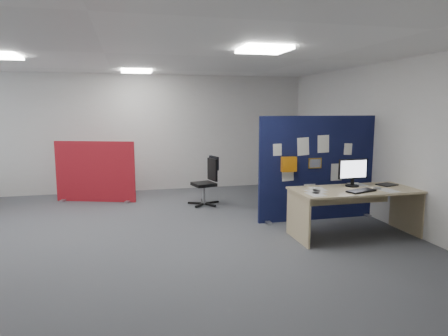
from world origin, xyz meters
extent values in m
plane|color=#54575C|center=(0.00, 0.00, 0.00)|extent=(9.00, 9.00, 0.00)
cube|color=white|center=(0.00, 0.00, 2.70)|extent=(9.00, 7.00, 0.02)
cube|color=silver|center=(0.00, 3.50, 1.35)|extent=(9.00, 0.02, 2.70)
cube|color=silver|center=(0.00, -3.50, 1.35)|extent=(9.00, 0.02, 2.70)
cube|color=silver|center=(4.50, 0.00, 1.35)|extent=(0.02, 7.00, 2.70)
cube|color=white|center=(2.00, -1.00, 2.67)|extent=(0.60, 0.60, 0.04)
cube|color=white|center=(0.50, 2.50, 2.67)|extent=(0.60, 0.60, 0.04)
cube|color=#0F123A|center=(3.48, 0.26, 0.90)|extent=(2.19, 0.06, 1.80)
cube|color=#949599|center=(2.54, 0.26, 0.02)|extent=(0.08, 0.30, 0.04)
cube|color=#949599|center=(4.42, 0.26, 0.02)|extent=(0.08, 0.30, 0.04)
cube|color=white|center=(2.69, 0.22, 1.25)|extent=(0.15, 0.01, 0.20)
cube|color=white|center=(3.15, 0.22, 1.29)|extent=(0.21, 0.01, 0.30)
cube|color=white|center=(3.52, 0.22, 1.33)|extent=(0.21, 0.01, 0.30)
cube|color=white|center=(4.00, 0.22, 1.23)|extent=(0.15, 0.01, 0.20)
cube|color=white|center=(2.89, 0.22, 0.86)|extent=(0.21, 0.01, 0.30)
cube|color=white|center=(3.79, 0.22, 0.83)|extent=(0.21, 0.01, 0.30)
cube|color=white|center=(4.18, 0.22, 0.89)|extent=(0.15, 0.01, 0.20)
cube|color=white|center=(3.29, 0.22, 0.49)|extent=(0.21, 0.01, 0.30)
cube|color=gold|center=(3.38, 0.22, 1.00)|extent=(0.24, 0.01, 0.18)
cube|color=orange|center=(2.88, 0.18, 1.01)|extent=(0.25, 0.10, 0.25)
cube|color=tan|center=(3.58, -0.73, 0.71)|extent=(1.89, 0.84, 0.03)
cube|color=tan|center=(2.66, -0.73, 0.35)|extent=(0.03, 0.77, 0.70)
cube|color=tan|center=(4.50, -0.73, 0.35)|extent=(0.03, 0.77, 0.70)
cube|color=tan|center=(3.58, -0.33, 0.55)|extent=(1.70, 0.02, 0.30)
cylinder|color=black|center=(3.64, -0.53, 0.74)|extent=(0.20, 0.20, 0.02)
cube|color=black|center=(3.64, -0.53, 0.80)|extent=(0.04, 0.03, 0.10)
cube|color=black|center=(3.64, -0.53, 1.01)|extent=(0.49, 0.06, 0.31)
cube|color=white|center=(3.64, -0.55, 1.01)|extent=(0.45, 0.02, 0.27)
cube|color=black|center=(3.55, -0.92, 0.74)|extent=(0.48, 0.30, 0.02)
cube|color=#949599|center=(3.88, -0.83, 0.74)|extent=(0.11, 0.08, 0.03)
cube|color=black|center=(4.24, -0.57, 0.74)|extent=(0.33, 0.29, 0.01)
cube|color=maroon|center=(-0.40, 2.57, 0.63)|extent=(1.61, 0.59, 1.26)
cube|color=#949599|center=(-1.09, 2.57, 0.02)|extent=(0.08, 0.30, 0.04)
cube|color=#949599|center=(0.29, 2.57, 0.02)|extent=(0.08, 0.30, 0.04)
cube|color=black|center=(1.92, 1.78, 0.04)|extent=(0.27, 0.11, 0.04)
cube|color=black|center=(1.74, 1.93, 0.04)|extent=(0.06, 0.27, 0.04)
cube|color=black|center=(1.55, 1.80, 0.04)|extent=(0.26, 0.14, 0.04)
cube|color=black|center=(1.60, 1.58, 0.04)|extent=(0.20, 0.23, 0.04)
cube|color=black|center=(1.83, 1.57, 0.04)|extent=(0.18, 0.25, 0.04)
cylinder|color=#949599|center=(1.73, 1.73, 0.22)|extent=(0.05, 0.05, 0.37)
cube|color=black|center=(1.73, 1.73, 0.43)|extent=(0.50, 0.50, 0.06)
cube|color=black|center=(1.92, 1.78, 0.71)|extent=(0.14, 0.37, 0.44)
cube|color=black|center=(1.95, 1.79, 0.84)|extent=(0.14, 0.34, 0.27)
cube|color=white|center=(2.91, -0.75, 0.73)|extent=(0.25, 0.33, 0.00)
cube|color=white|center=(3.02, -0.60, 0.73)|extent=(0.24, 0.32, 0.00)
cube|color=white|center=(3.99, -0.93, 0.73)|extent=(0.25, 0.33, 0.00)
cube|color=white|center=(2.83, -0.93, 0.73)|extent=(0.22, 0.31, 0.00)
cube|color=white|center=(3.81, -0.41, 0.73)|extent=(0.22, 0.31, 0.00)
camera|label=1|loc=(0.27, -5.97, 1.94)|focal=32.00mm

